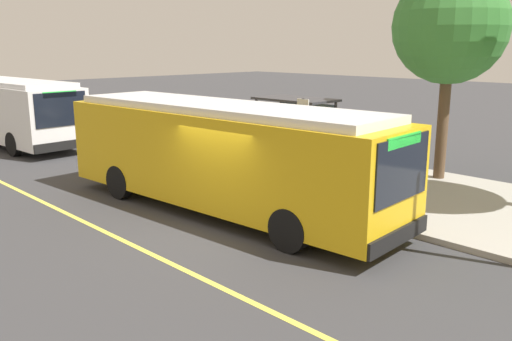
{
  "coord_description": "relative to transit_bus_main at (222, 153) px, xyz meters",
  "views": [
    {
      "loc": [
        9.72,
        -8.27,
        4.43
      ],
      "look_at": [
        -0.23,
        1.42,
        1.22
      ],
      "focal_mm": 37.88,
      "sensor_mm": 36.0,
      "label": 1
    }
  ],
  "objects": [
    {
      "name": "bus_shelter",
      "position": [
        -2.12,
        5.26,
        0.3
      ],
      "size": [
        2.9,
        1.6,
        2.48
      ],
      "color": "#333338",
      "rests_on": "sidewalk_curb"
    },
    {
      "name": "street_tree_near_shelter",
      "position": [
        2.57,
        7.26,
        3.37
      ],
      "size": [
        3.59,
        3.59,
        6.66
      ],
      "color": "brown",
      "rests_on": "sidewalk_curb"
    },
    {
      "name": "waiting_bench",
      "position": [
        -2.09,
        5.33,
        -0.98
      ],
      "size": [
        1.6,
        0.48,
        0.95
      ],
      "color": "brown",
      "rests_on": "sidewalk_curb"
    },
    {
      "name": "sidewalk_curb",
      "position": [
        1.11,
        4.99,
        -1.54
      ],
      "size": [
        44.0,
        6.4,
        0.15
      ],
      "primitive_type": "cube",
      "color": "#A8A399",
      "rests_on": "ground_plane"
    },
    {
      "name": "route_sign_post",
      "position": [
        0.53,
        2.66,
        0.34
      ],
      "size": [
        0.44,
        0.08,
        2.8
      ],
      "color": "#333338",
      "rests_on": "sidewalk_curb"
    },
    {
      "name": "pedestrian_commuter",
      "position": [
        -2.15,
        3.14,
        -0.5
      ],
      "size": [
        0.24,
        0.4,
        1.69
      ],
      "color": "#282D47",
      "rests_on": "sidewalk_curb"
    },
    {
      "name": "ground_plane",
      "position": [
        1.11,
        -1.01,
        -1.62
      ],
      "size": [
        120.0,
        120.0,
        0.0
      ],
      "primitive_type": "plane",
      "color": "#38383A"
    },
    {
      "name": "lane_stripe_center",
      "position": [
        1.11,
        -3.21,
        -1.61
      ],
      "size": [
        36.0,
        0.14,
        0.01
      ],
      "primitive_type": "cube",
      "color": "#E0D64C",
      "rests_on": "ground_plane"
    },
    {
      "name": "transit_bus_second",
      "position": [
        -14.95,
        -0.22,
        -0.0
      ],
      "size": [
        10.45,
        3.16,
        2.95
      ],
      "color": "white",
      "rests_on": "ground_plane"
    },
    {
      "name": "transit_bus_main",
      "position": [
        0.0,
        0.0,
        0.0
      ],
      "size": [
        10.72,
        3.26,
        2.95
      ],
      "color": "gold",
      "rests_on": "ground_plane"
    }
  ]
}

